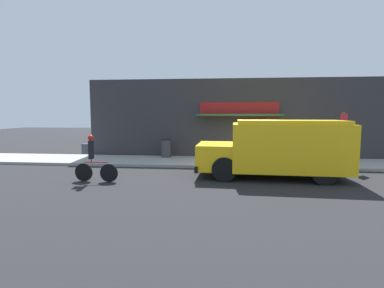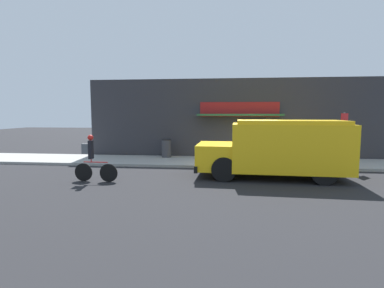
{
  "view_description": "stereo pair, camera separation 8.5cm",
  "coord_description": "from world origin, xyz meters",
  "views": [
    {
      "loc": [
        -1.01,
        -13.06,
        2.44
      ],
      "look_at": [
        -2.38,
        -0.2,
        1.1
      ],
      "focal_mm": 28.0,
      "sensor_mm": 36.0,
      "label": 1
    },
    {
      "loc": [
        -0.93,
        -13.05,
        2.44
      ],
      "look_at": [
        -2.38,
        -0.2,
        1.1
      ],
      "focal_mm": 28.0,
      "sensor_mm": 36.0,
      "label": 2
    }
  ],
  "objects": [
    {
      "name": "ground_plane",
      "position": [
        0.0,
        0.0,
        0.0
      ],
      "size": [
        70.0,
        70.0,
        0.0
      ],
      "primitive_type": "plane",
      "color": "#232326"
    },
    {
      "name": "sidewalk",
      "position": [
        0.0,
        1.44,
        0.06
      ],
      "size": [
        28.0,
        2.88,
        0.12
      ],
      "color": "#999993",
      "rests_on": "ground_plane"
    },
    {
      "name": "storefront",
      "position": [
        -0.01,
        3.02,
        2.14
      ],
      "size": [
        16.78,
        1.1,
        4.26
      ],
      "color": "#2D2D33",
      "rests_on": "ground_plane"
    },
    {
      "name": "school_bus",
      "position": [
        1.03,
        -1.61,
        1.14
      ],
      "size": [
        5.58,
        2.79,
        2.17
      ],
      "rotation": [
        0.0,
        0.0,
        -0.04
      ],
      "color": "yellow",
      "rests_on": "ground_plane"
    },
    {
      "name": "cyclist",
      "position": [
        -5.63,
        -3.0,
        0.8
      ],
      "size": [
        1.6,
        0.2,
        1.68
      ],
      "rotation": [
        0.0,
        0.0,
        -0.03
      ],
      "color": "black",
      "rests_on": "ground_plane"
    },
    {
      "name": "stop_sign_post",
      "position": [
        4.1,
        0.4,
        1.7
      ],
      "size": [
        0.45,
        0.45,
        2.36
      ],
      "color": "slate",
      "rests_on": "sidewalk"
    },
    {
      "name": "trash_bin",
      "position": [
        -4.01,
        2.32,
        0.6
      ],
      "size": [
        0.51,
        0.51,
        0.94
      ],
      "color": "#38383D",
      "rests_on": "sidewalk"
    }
  ]
}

